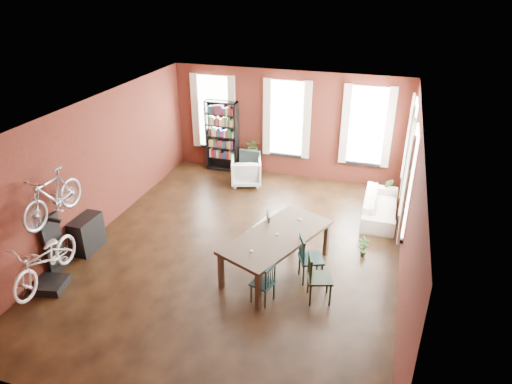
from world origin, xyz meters
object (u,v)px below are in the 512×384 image
at_px(dining_chair_d, 311,259).
at_px(plant_stand, 255,164).
at_px(white_armchair, 246,170).
at_px(cream_sofa, 381,203).
at_px(dining_chair_a, 263,283).
at_px(dining_chair_b, 259,233).
at_px(dining_chair_c, 320,278).
at_px(console_table, 87,234).
at_px(bookshelf, 222,136).
at_px(dining_table, 277,253).
at_px(bike_trainer, 51,285).
at_px(bicycle_floor, 41,240).

bearing_deg(dining_chair_d, plant_stand, 5.06).
distance_m(white_armchair, cream_sofa, 4.00).
distance_m(dining_chair_a, cream_sofa, 4.50).
height_order(dining_chair_b, cream_sofa, dining_chair_b).
distance_m(dining_chair_a, dining_chair_c, 1.09).
distance_m(dining_chair_b, console_table, 3.89).
xyz_separation_m(bookshelf, plant_stand, (1.05, 0.00, -0.79)).
bearing_deg(plant_stand, dining_table, -67.45).
bearing_deg(dining_chair_c, dining_chair_b, 34.81).
height_order(dining_chair_a, plant_stand, dining_chair_a).
xyz_separation_m(dining_chair_c, cream_sofa, (0.92, 3.69, -0.09)).
xyz_separation_m(white_armchair, plant_stand, (0.00, 0.83, -0.13)).
height_order(bookshelf, cream_sofa, bookshelf).
xyz_separation_m(dining_chair_d, bike_trainer, (-4.90, -1.84, -0.42)).
xyz_separation_m(dining_chair_a, dining_chair_d, (0.74, 0.94, 0.08)).
distance_m(dining_chair_d, console_table, 5.05).
distance_m(dining_table, bookshelf, 5.63).
relative_size(dining_chair_d, console_table, 1.25).
distance_m(dining_chair_b, bike_trainer, 4.40).
height_order(dining_table, bicycle_floor, bicycle_floor).
distance_m(dining_chair_a, console_table, 4.33).
height_order(dining_chair_a, dining_chair_b, dining_chair_b).
height_order(dining_chair_c, dining_chair_d, dining_chair_d).
height_order(dining_table, dining_chair_a, dining_table).
bearing_deg(dining_chair_d, console_table, 70.07).
xyz_separation_m(dining_chair_d, bookshelf, (-3.76, 4.82, 0.60)).
xyz_separation_m(dining_chair_a, bike_trainer, (-4.15, -0.90, -0.34)).
relative_size(bike_trainer, plant_stand, 0.95).
bearing_deg(plant_stand, dining_chair_d, -60.67).
height_order(bookshelf, bicycle_floor, bookshelf).
height_order(cream_sofa, console_table, cream_sofa).
distance_m(dining_chair_d, bike_trainer, 5.25).
distance_m(bookshelf, bike_trainer, 6.83).
bearing_deg(white_armchair, dining_chair_a, 93.27).
xyz_separation_m(console_table, bicycle_floor, (0.13, -1.43, 0.72)).
bearing_deg(bicycle_floor, bookshelf, 76.02).
height_order(dining_chair_b, bicycle_floor, bicycle_floor).
distance_m(dining_table, bike_trainer, 4.59).
bearing_deg(console_table, white_armchair, 61.97).
distance_m(dining_chair_c, bookshelf, 6.76).
relative_size(dining_chair_b, bike_trainer, 1.69).
relative_size(dining_table, white_armchair, 2.87).
relative_size(dining_chair_b, white_armchair, 1.12).
height_order(dining_table, console_table, dining_table).
bearing_deg(plant_stand, cream_sofa, -23.55).
bearing_deg(cream_sofa, bike_trainer, 129.15).
height_order(dining_chair_b, console_table, dining_chair_b).
relative_size(dining_chair_c, dining_chair_d, 0.99).
distance_m(dining_chair_a, dining_chair_d, 1.20).
bearing_deg(dining_chair_c, dining_chair_d, 8.61).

